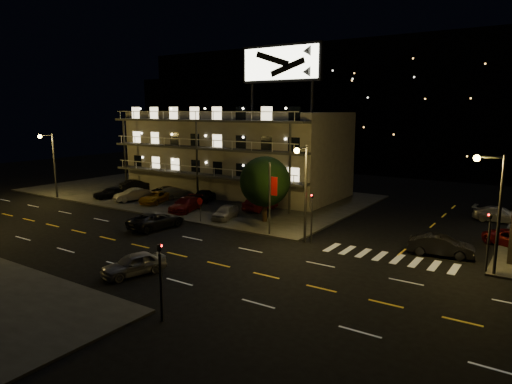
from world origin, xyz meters
The scene contains 27 objects.
ground centered at (0.00, 0.00, 0.00)m, with size 140.00×140.00×0.00m, color black.
curb_nw centered at (-14.00, 20.00, 0.07)m, with size 44.00×24.00×0.15m, color #31312F.
motel centered at (-9.94, 23.88, 5.34)m, with size 28.00×13.80×18.10m.
hill_backdrop centered at (-5.94, 68.78, 11.55)m, with size 120.00×25.00×24.00m.
streetlight_nw centered at (-26.00, 7.94, 4.96)m, with size 0.44×1.92×8.00m.
streetlight_nc centered at (8.50, 7.94, 4.96)m, with size 0.44×1.92×8.00m.
streetlight_ne centered at (22.14, 8.30, 4.96)m, with size 1.92×0.44×8.00m.
signal_nw centered at (9.00, 8.50, 2.57)m, with size 0.20×0.27×4.60m.
signal_sw centered at (9.00, -8.50, 2.57)m, with size 0.20×0.27×4.60m.
signal_ne centered at (22.00, 8.50, 2.57)m, with size 0.27×0.20×4.60m.
banner_north centered at (5.09, 8.40, 3.43)m, with size 0.83×0.16×6.40m.
stop_sign centered at (-3.00, 8.57, 1.71)m, with size 0.91×0.11×2.61m.
tree centered at (2.14, 12.06, 3.91)m, with size 5.02×4.84×6.32m.
lot_car_0 centered at (-19.97, 11.57, 0.83)m, with size 1.62×4.02×1.37m, color black.
lot_car_1 centered at (-16.33, 11.93, 0.87)m, with size 1.53×4.39×1.45m, color gray.
lot_car_2 centered at (-13.23, 12.48, 0.80)m, with size 2.16×4.68×1.30m, color #C18512.
lot_car_3 centered at (-7.27, 11.18, 0.88)m, with size 2.04×5.01×1.45m, color #540C0E.
lot_car_4 centered at (-1.68, 10.84, 0.82)m, with size 1.59×3.95×1.35m, color gray.
lot_car_5 centered at (-21.28, 17.00, 0.89)m, with size 1.57×4.50×1.48m, color black.
lot_car_6 centered at (-15.04, 16.66, 0.77)m, with size 2.05×4.44×1.23m, color black.
lot_car_7 centered at (-13.52, 15.86, 0.83)m, with size 1.90×4.66×1.35m, color gray.
lot_car_8 centered at (-9.03, 16.45, 0.89)m, with size 1.74×4.34×1.48m, color black.
lot_car_9 centered at (-0.79, 15.91, 0.91)m, with size 1.61×4.63×1.53m, color #540C0E.
side_car_0 centered at (18.63, 10.84, 0.77)m, with size 1.63×4.67×1.54m, color black.
side_car_2 centered at (21.15, 25.07, 0.72)m, with size 2.03×4.99×1.45m, color gray.
road_car_east centered at (2.58, -4.68, 0.73)m, with size 1.72×4.27×1.45m, color gray.
road_car_west centered at (-5.03, 4.78, 0.77)m, with size 2.54×5.51×1.53m, color black.
Camera 1 is at (25.30, -24.18, 10.76)m, focal length 32.00 mm.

